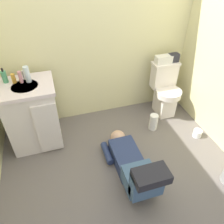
{
  "coord_description": "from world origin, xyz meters",
  "views": [
    {
      "loc": [
        -0.55,
        -1.61,
        2.05
      ],
      "look_at": [
        0.05,
        0.32,
        0.45
      ],
      "focal_mm": 35.33,
      "sensor_mm": 36.0,
      "label": 1
    }
  ],
  "objects": [
    {
      "name": "vanity_cabinet",
      "position": [
        -0.85,
        0.59,
        0.42
      ],
      "size": [
        0.6,
        0.53,
        0.82
      ],
      "color": "silver",
      "rests_on": "ground_plane"
    },
    {
      "name": "person_plumber",
      "position": [
        0.09,
        -0.28,
        0.18
      ],
      "size": [
        0.39,
        1.06,
        0.52
      ],
      "color": "navy",
      "rests_on": "ground_plane"
    },
    {
      "name": "soap_dispenser",
      "position": [
        -1.04,
        0.71,
        0.89
      ],
      "size": [
        0.06,
        0.06,
        0.17
      ],
      "color": "#449063",
      "rests_on": "vanity_cabinet"
    },
    {
      "name": "bottle_amber",
      "position": [
        -0.95,
        0.67,
        0.87
      ],
      "size": [
        0.04,
        0.04,
        0.11
      ],
      "primitive_type": "cylinder",
      "color": "gold",
      "rests_on": "vanity_cabinet"
    },
    {
      "name": "paper_towel_roll",
      "position": [
        0.64,
        0.36,
        0.11
      ],
      "size": [
        0.11,
        0.11,
        0.23
      ],
      "primitive_type": "cylinder",
      "color": "white",
      "rests_on": "ground_plane"
    },
    {
      "name": "tissue_box",
      "position": [
        0.9,
        0.77,
        0.8
      ],
      "size": [
        0.22,
        0.11,
        0.1
      ],
      "primitive_type": "cube",
      "color": "silver",
      "rests_on": "toilet"
    },
    {
      "name": "toilet_paper_roll",
      "position": [
        1.13,
        0.05,
        0.05
      ],
      "size": [
        0.11,
        0.11,
        0.1
      ],
      "primitive_type": "cylinder",
      "color": "white",
      "rests_on": "ground_plane"
    },
    {
      "name": "ground_plane",
      "position": [
        0.0,
        0.0,
        -0.02
      ],
      "size": [
        3.08,
        2.9,
        0.04
      ],
      "primitive_type": "cube",
      "color": "#635C57"
    },
    {
      "name": "bottle_pink",
      "position": [
        -0.87,
        0.66,
        0.89
      ],
      "size": [
        0.04,
        0.04,
        0.13
      ],
      "primitive_type": "cylinder",
      "color": "pink",
      "rests_on": "vanity_cabinet"
    },
    {
      "name": "toiletry_bag",
      "position": [
        1.05,
        0.77,
        0.81
      ],
      "size": [
        0.12,
        0.09,
        0.11
      ],
      "primitive_type": "cube",
      "color": "#26262D",
      "rests_on": "toilet"
    },
    {
      "name": "wall_back",
      "position": [
        0.0,
        0.99,
        1.2
      ],
      "size": [
        2.74,
        0.08,
        2.4
      ],
      "primitive_type": "cube",
      "color": "beige",
      "rests_on": "ground_plane"
    },
    {
      "name": "toilet",
      "position": [
        0.94,
        0.68,
        0.37
      ],
      "size": [
        0.36,
        0.46,
        0.75
      ],
      "color": "silver",
      "rests_on": "ground_plane"
    },
    {
      "name": "faucet",
      "position": [
        -0.85,
        0.73,
        0.87
      ],
      "size": [
        0.02,
        0.02,
        0.1
      ],
      "primitive_type": "cylinder",
      "color": "silver",
      "rests_on": "vanity_cabinet"
    },
    {
      "name": "bottle_clear",
      "position": [
        -0.8,
        0.66,
        0.91
      ],
      "size": [
        0.06,
        0.06,
        0.18
      ],
      "primitive_type": "cylinder",
      "color": "silver",
      "rests_on": "vanity_cabinet"
    }
  ]
}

